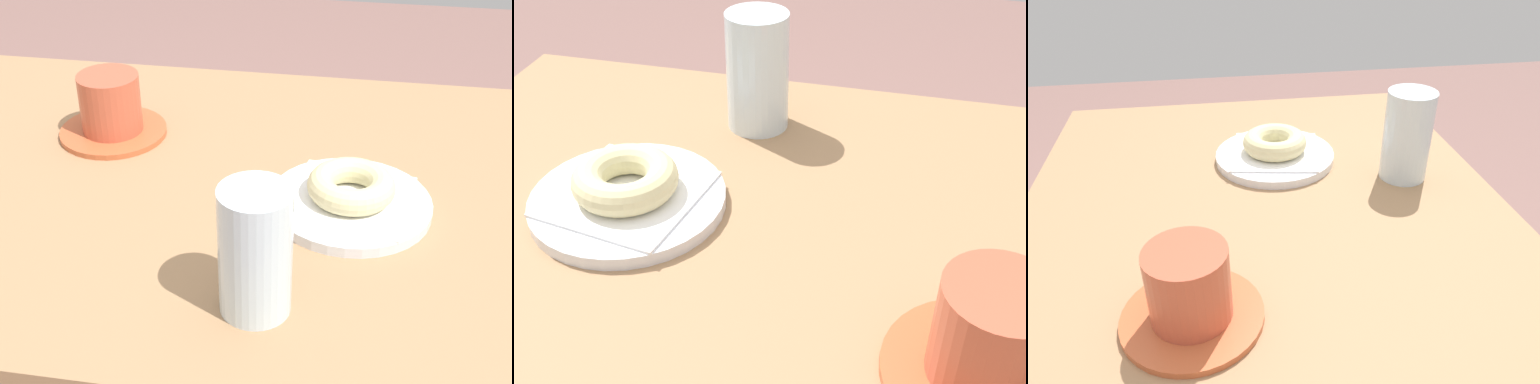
% 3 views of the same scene
% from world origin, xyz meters
% --- Properties ---
extents(table, '(1.13, 0.68, 0.75)m').
position_xyz_m(table, '(0.00, 0.00, 0.63)').
color(table, '#9D7650').
rests_on(table, ground_plane).
extents(plate_sugar_ring, '(0.19, 0.19, 0.01)m').
position_xyz_m(plate_sugar_ring, '(0.30, -0.03, 0.76)').
color(plate_sugar_ring, silver).
rests_on(plate_sugar_ring, table).
extents(napkin_sugar_ring, '(0.16, 0.16, 0.00)m').
position_xyz_m(napkin_sugar_ring, '(0.30, -0.03, 0.77)').
color(napkin_sugar_ring, white).
rests_on(napkin_sugar_ring, plate_sugar_ring).
extents(donut_sugar_ring, '(0.10, 0.10, 0.03)m').
position_xyz_m(donut_sugar_ring, '(0.30, -0.03, 0.78)').
color(donut_sugar_ring, beige).
rests_on(donut_sugar_ring, napkin_sugar_ring).
extents(water_glass, '(0.07, 0.07, 0.14)m').
position_xyz_m(water_glass, '(0.22, -0.22, 0.82)').
color(water_glass, silver).
rests_on(water_glass, table).
extents(coffee_cup, '(0.15, 0.15, 0.09)m').
position_xyz_m(coffee_cup, '(-0.04, 0.10, 0.79)').
color(coffee_cup, '#C15B33').
rests_on(coffee_cup, table).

